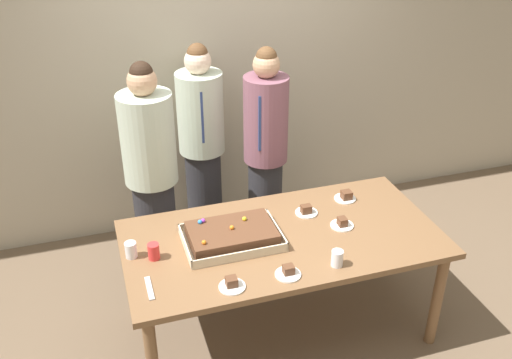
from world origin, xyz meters
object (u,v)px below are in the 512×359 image
object	(u,v)px
plated_slice_far_left	(342,224)
cake_server_utensil	(149,288)
party_table	(282,246)
person_green_shirt_behind	(202,146)
drink_cup_nearest	(131,250)
person_striped_tie_right	(152,177)
drink_cup_far_end	(154,251)
person_serving_front	(265,155)
drink_cup_middle	(337,258)
plated_slice_near_left	(346,197)
plated_slice_far_right	(288,272)
plated_slice_near_right	(306,211)
plated_slice_center_front	(232,284)
sheet_cake	(232,235)

from	to	relation	value
plated_slice_far_left	cake_server_utensil	xyz separation A→B (m)	(-1.27, -0.24, -0.01)
party_table	person_green_shirt_behind	size ratio (longest dim) A/B	1.18
drink_cup_nearest	person_striped_tie_right	xyz separation A→B (m)	(0.24, 0.74, 0.07)
drink_cup_far_end	person_serving_front	distance (m)	1.30
drink_cup_middle	cake_server_utensil	size ratio (longest dim) A/B	0.50
plated_slice_near_left	person_green_shirt_behind	size ratio (longest dim) A/B	0.09
cake_server_utensil	person_striped_tie_right	size ratio (longest dim) A/B	0.12
party_table	person_striped_tie_right	world-z (taller)	person_striped_tie_right
plated_slice_near_left	cake_server_utensil	bearing A→B (deg)	-159.42
plated_slice_far_right	drink_cup_far_end	bearing A→B (deg)	151.21
drink_cup_middle	drink_cup_far_end	distance (m)	1.07
plated_slice_near_right	cake_server_utensil	bearing A→B (deg)	-157.77
party_table	drink_cup_far_end	size ratio (longest dim) A/B	19.85
plated_slice_near_right	plated_slice_center_front	xyz separation A→B (m)	(-0.67, -0.58, -0.00)
plated_slice_near_right	person_green_shirt_behind	xyz separation A→B (m)	(-0.47, 1.02, 0.08)
plated_slice_far_left	drink_cup_far_end	bearing A→B (deg)	178.81
plated_slice_center_front	person_serving_front	size ratio (longest dim) A/B	0.09
party_table	plated_slice_near_right	world-z (taller)	plated_slice_near_right
plated_slice_far_left	drink_cup_middle	bearing A→B (deg)	-119.30
plated_slice_near_left	drink_cup_middle	distance (m)	0.76
party_table	person_serving_front	bearing A→B (deg)	78.58
plated_slice_far_right	plated_slice_center_front	world-z (taller)	same
plated_slice_near_right	person_striped_tie_right	size ratio (longest dim) A/B	0.09
plated_slice_near_left	person_green_shirt_behind	distance (m)	1.23
party_table	person_serving_front	xyz separation A→B (m)	(0.18, 0.87, 0.21)
cake_server_utensil	plated_slice_near_right	bearing A→B (deg)	22.23
drink_cup_nearest	person_green_shirt_behind	xyz separation A→B (m)	(0.69, 1.15, 0.05)
drink_cup_middle	person_green_shirt_behind	world-z (taller)	person_green_shirt_behind
drink_cup_middle	person_serving_front	size ratio (longest dim) A/B	0.06
plated_slice_near_left	drink_cup_middle	xyz separation A→B (m)	(-0.37, -0.66, 0.03)
plated_slice_center_front	drink_cup_middle	world-z (taller)	drink_cup_middle
drink_cup_middle	plated_slice_center_front	bearing A→B (deg)	-179.61
drink_cup_far_end	person_striped_tie_right	bearing A→B (deg)	81.92
plated_slice_center_front	plated_slice_far_left	bearing A→B (deg)	23.65
drink_cup_far_end	cake_server_utensil	size ratio (longest dim) A/B	0.50
sheet_cake	drink_cup_nearest	world-z (taller)	sheet_cake
plated_slice_far_left	sheet_cake	bearing A→B (deg)	176.24
party_table	plated_slice_near_left	bearing A→B (deg)	26.81
person_serving_front	person_green_shirt_behind	distance (m)	0.54
plated_slice_center_front	drink_cup_middle	size ratio (longest dim) A/B	1.50
plated_slice_far_left	person_serving_front	distance (m)	0.91
plated_slice_far_left	plated_slice_center_front	size ratio (longest dim) A/B	1.00
plated_slice_near_left	plated_slice_far_right	xyz separation A→B (m)	(-0.67, -0.66, -0.00)
plated_slice_far_left	person_green_shirt_behind	bearing A→B (deg)	117.45
drink_cup_nearest	drink_cup_far_end	xyz separation A→B (m)	(0.13, -0.06, 0.00)
drink_cup_nearest	person_striped_tie_right	bearing A→B (deg)	72.06
plated_slice_near_left	cake_server_utensil	world-z (taller)	plated_slice_near_left
party_table	drink_cup_far_end	distance (m)	0.81
plated_slice_center_front	drink_cup_nearest	size ratio (longest dim) A/B	1.50
person_serving_front	plated_slice_far_left	bearing A→B (deg)	45.24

